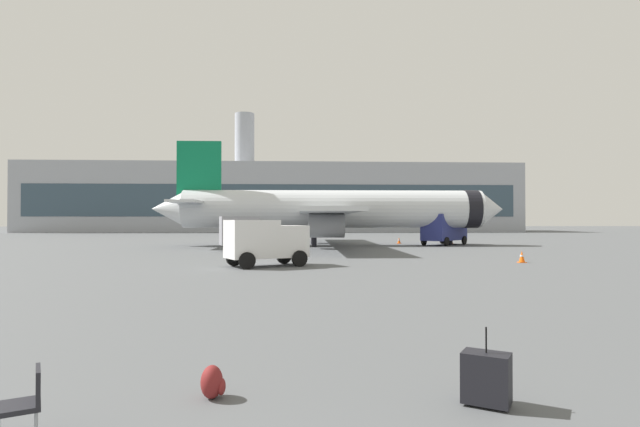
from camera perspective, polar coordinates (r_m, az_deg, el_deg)
The scene contains 11 objects.
airplane_at_gate at distance 50.76m, azimuth 1.28°, elevation 0.46°, with size 35.64×32.06×10.50m.
service_truck at distance 43.04m, azimuth -8.15°, elevation -2.05°, with size 5.19×3.49×2.90m.
fuel_truck at distance 53.68m, azimuth 13.89°, elevation -1.59°, with size 5.82×6.05×3.20m.
cargo_van at distance 28.28m, azimuth -6.20°, elevation -3.06°, with size 4.83×3.81×2.60m.
safety_cone_near at distance 55.85m, azimuth 8.96°, elevation -3.05°, with size 0.44×0.44×0.66m.
safety_cone_mid at distance 56.14m, azimuth 14.69°, elevation -3.01°, with size 0.44×0.44×0.70m.
safety_cone_far at distance 33.01m, azimuth 21.93°, elevation -4.57°, with size 0.44×0.44×0.73m.
rolling_suitcase at distance 7.75m, azimuth 18.35°, elevation -17.28°, with size 0.75×0.68×1.10m.
traveller_backpack at distance 7.87m, azimuth -12.06°, elevation -18.24°, with size 0.36×0.40×0.48m.
gate_chair at distance 7.12m, azimuth -30.49°, elevation -17.83°, with size 0.64×0.64×0.86m.
terminal_building at distance 114.32m, azimuth -5.13°, elevation 1.70°, with size 106.07×21.60×26.70m.
Camera 1 is at (-0.04, -2.32, 2.60)m, focal length 28.20 mm.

